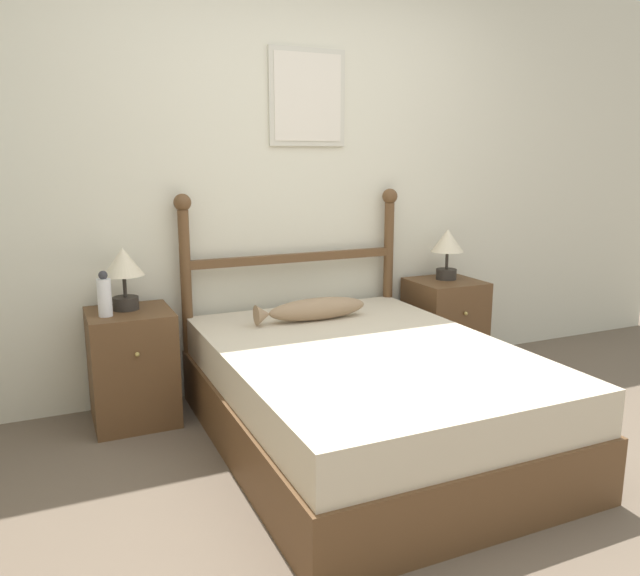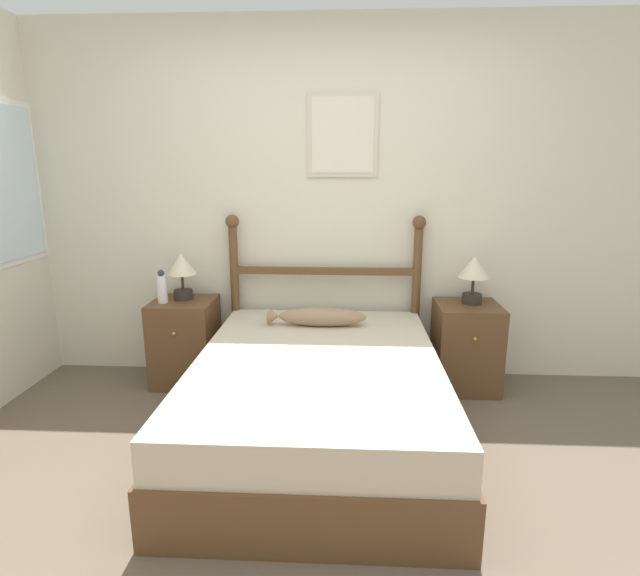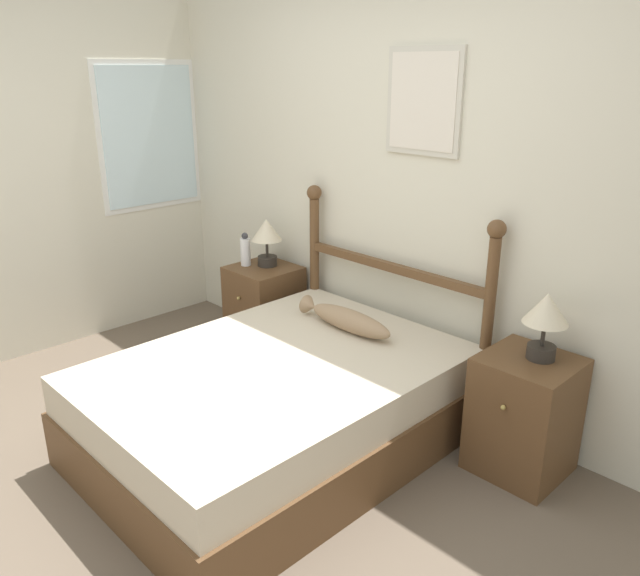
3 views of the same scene
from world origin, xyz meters
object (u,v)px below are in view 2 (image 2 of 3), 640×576
at_px(nightstand_left, 185,341).
at_px(fish_pillow, 318,317).
at_px(nightstand_right, 466,346).
at_px(table_lamp_left, 182,269).
at_px(bottle, 162,288).
at_px(bed, 318,399).
at_px(table_lamp_right, 474,272).

xyz_separation_m(nightstand_left, fish_pillow, (0.98, -0.19, 0.26)).
relative_size(nightstand_right, table_lamp_left, 1.84).
bearing_deg(fish_pillow, table_lamp_left, 166.53).
relative_size(table_lamp_left, fish_pillow, 0.50).
bearing_deg(nightstand_left, table_lamp_left, 99.45).
height_order(table_lamp_left, bottle, table_lamp_left).
distance_m(bed, fish_pillow, 0.65).
relative_size(bed, nightstand_left, 3.10).
bearing_deg(bed, nightstand_left, 143.21).
relative_size(nightstand_left, table_lamp_right, 1.84).
height_order(nightstand_left, table_lamp_right, table_lamp_right).
bearing_deg(table_lamp_right, bottle, -177.49).
bearing_deg(bottle, nightstand_left, 25.28).
relative_size(nightstand_left, fish_pillow, 0.93).
height_order(bed, table_lamp_left, table_lamp_left).
bearing_deg(fish_pillow, nightstand_left, 168.97).
relative_size(bottle, fish_pillow, 0.36).
bearing_deg(fish_pillow, table_lamp_right, 12.06).
bearing_deg(bottle, nightstand_right, 1.53).
height_order(nightstand_left, bottle, bottle).
bearing_deg(table_lamp_left, fish_pillow, -13.47).
relative_size(nightstand_right, bottle, 2.61).
bearing_deg(bed, nightstand_right, 36.79).
height_order(table_lamp_right, fish_pillow, table_lamp_right).
bearing_deg(fish_pillow, bed, -86.80).
bearing_deg(table_lamp_left, table_lamp_right, -0.22).
relative_size(bed, table_lamp_right, 5.71).
xyz_separation_m(table_lamp_left, table_lamp_right, (2.05, -0.01, 0.00)).
bearing_deg(table_lamp_left, nightstand_left, -80.55).
distance_m(bed, nightstand_right, 1.26).
bearing_deg(nightstand_left, bed, -36.79).
distance_m(table_lamp_left, bottle, 0.19).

